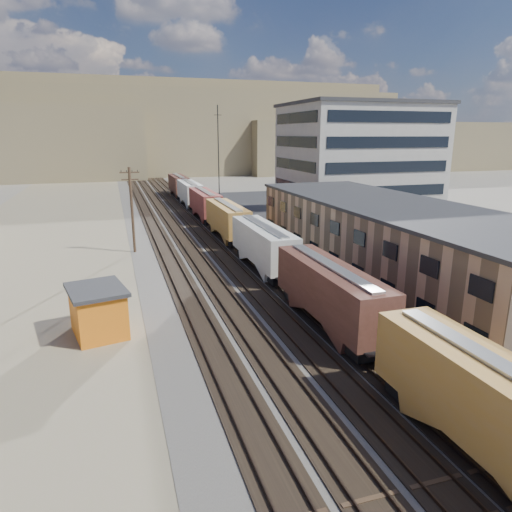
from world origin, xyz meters
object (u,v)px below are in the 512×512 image
object	(u,v)px
freight_train	(243,229)
maintenance_shed	(98,311)
utility_pole_north	(132,208)
parked_car_blue	(387,224)

from	to	relation	value
freight_train	maintenance_shed	size ratio (longest dim) A/B	22.39
maintenance_shed	freight_train	bearing A→B (deg)	50.31
freight_train	utility_pole_north	size ratio (longest dim) A/B	11.97
freight_train	maintenance_shed	xyz separation A→B (m)	(-15.87, -19.13, -1.04)
utility_pole_north	maintenance_shed	distance (m)	23.50
freight_train	utility_pole_north	world-z (taller)	utility_pole_north
utility_pole_north	parked_car_blue	distance (m)	36.98
maintenance_shed	parked_car_blue	distance (m)	47.92
freight_train	parked_car_blue	bearing A→B (deg)	16.20
utility_pole_north	parked_car_blue	xyz separation A→B (m)	(36.55, 3.22, -4.57)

